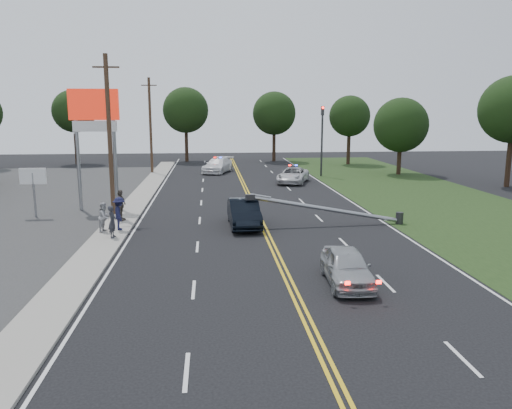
{
  "coord_description": "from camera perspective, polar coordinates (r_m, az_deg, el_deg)",
  "views": [
    {
      "loc": [
        -3.0,
        -19.9,
        6.6
      ],
      "look_at": [
        -0.61,
        5.99,
        1.7
      ],
      "focal_mm": 35.0,
      "sensor_mm": 36.0,
      "label": 1
    }
  ],
  "objects": [
    {
      "name": "fallen_streetlight",
      "position": [
        29.36,
        9.0,
        -0.62
      ],
      "size": [
        9.36,
        0.44,
        1.91
      ],
      "color": "#2D2D30",
      "rests_on": "ground"
    },
    {
      "name": "emergency_b",
      "position": [
        54.24,
        -4.38,
        4.49
      ],
      "size": [
        3.94,
        5.91,
        1.59
      ],
      "primitive_type": "imported",
      "rotation": [
        0.0,
        0.0,
        -0.34
      ],
      "color": "white",
      "rests_on": "ground"
    },
    {
      "name": "tree_8",
      "position": [
        63.52,
        10.65,
        9.89
      ],
      "size": [
        5.03,
        5.03,
        8.47
      ],
      "color": "black",
      "rests_on": "ground"
    },
    {
      "name": "small_sign",
      "position": [
        34.01,
        -24.11,
        2.53
      ],
      "size": [
        1.6,
        0.14,
        3.1
      ],
      "color": "gray",
      "rests_on": "ground"
    },
    {
      "name": "bystander_a",
      "position": [
        26.82,
        -16.1,
        -1.89
      ],
      "size": [
        0.45,
        0.64,
        1.68
      ],
      "primitive_type": "imported",
      "rotation": [
        0.0,
        0.0,
        1.49
      ],
      "color": "#282930",
      "rests_on": "sidewalk"
    },
    {
      "name": "grass_verge",
      "position": [
        34.78,
        23.18,
        -1.13
      ],
      "size": [
        12.0,
        80.0,
        0.01
      ],
      "primitive_type": "cube",
      "color": "black",
      "rests_on": "ground"
    },
    {
      "name": "emergency_a",
      "position": [
        46.37,
        4.24,
        3.34
      ],
      "size": [
        3.96,
        5.61,
        1.42
      ],
      "primitive_type": "imported",
      "rotation": [
        0.0,
        0.0,
        -0.35
      ],
      "color": "silver",
      "rests_on": "ground"
    },
    {
      "name": "utility_pole_far",
      "position": [
        54.28,
        -11.97,
        8.84
      ],
      "size": [
        1.6,
        0.28,
        10.0
      ],
      "color": "#382619",
      "rests_on": "ground"
    },
    {
      "name": "bystander_d",
      "position": [
        30.8,
        -15.24,
        -0.09
      ],
      "size": [
        0.82,
        1.18,
        1.86
      ],
      "primitive_type": "imported",
      "rotation": [
        0.0,
        0.0,
        1.2
      ],
      "color": "#514841",
      "rests_on": "sidewalk"
    },
    {
      "name": "bystander_c",
      "position": [
        28.44,
        -15.34,
        -1.0
      ],
      "size": [
        0.92,
        1.3,
        1.83
      ],
      "primitive_type": "imported",
      "rotation": [
        0.0,
        0.0,
        1.79
      ],
      "color": "#161839",
      "rests_on": "sidewalk"
    },
    {
      "name": "tree_9",
      "position": [
        54.39,
        16.23,
        8.71
      ],
      "size": [
        5.61,
        5.61,
        7.95
      ],
      "color": "black",
      "rests_on": "ground"
    },
    {
      "name": "pylon_sign",
      "position": [
        34.72,
        -17.98,
        9.17
      ],
      "size": [
        3.2,
        0.35,
        8.0
      ],
      "color": "gray",
      "rests_on": "ground"
    },
    {
      "name": "tree_6",
      "position": [
        66.62,
        -8.05,
        10.62
      ],
      "size": [
        5.9,
        5.9,
        9.63
      ],
      "color": "black",
      "rests_on": "ground"
    },
    {
      "name": "utility_pole_mid",
      "position": [
        32.53,
        -16.39,
        7.57
      ],
      "size": [
        1.6,
        0.28,
        10.0
      ],
      "color": "#382619",
      "rests_on": "ground"
    },
    {
      "name": "centerline_yellow",
      "position": [
        30.76,
        0.45,
        -1.7
      ],
      "size": [
        0.36,
        80.0,
        0.0
      ],
      "primitive_type": "cube",
      "color": "gold",
      "rests_on": "ground"
    },
    {
      "name": "tree_5",
      "position": [
        66.67,
        -20.1,
        9.97
      ],
      "size": [
        5.25,
        5.25,
        9.18
      ],
      "color": "black",
      "rests_on": "ground"
    },
    {
      "name": "traffic_signal",
      "position": [
        51.21,
        7.56,
        7.9
      ],
      "size": [
        0.28,
        0.41,
        7.05
      ],
      "color": "#2D2D30",
      "rests_on": "ground"
    },
    {
      "name": "bystander_b",
      "position": [
        28.31,
        -16.94,
        -1.35
      ],
      "size": [
        0.8,
        0.92,
        1.62
      ],
      "primitive_type": "imported",
      "rotation": [
        0.0,
        0.0,
        1.31
      ],
      "color": "#A6A6AB",
      "rests_on": "sidewalk"
    },
    {
      "name": "tree_7",
      "position": [
        66.25,
        2.09,
        10.36
      ],
      "size": [
        5.63,
        5.63,
        9.08
      ],
      "color": "black",
      "rests_on": "ground"
    },
    {
      "name": "crashed_sedan",
      "position": [
        28.8,
        -1.39,
        -0.98
      ],
      "size": [
        1.81,
        4.82,
        1.57
      ],
      "primitive_type": "imported",
      "rotation": [
        0.0,
        0.0,
        0.03
      ],
      "color": "black",
      "rests_on": "ground"
    },
    {
      "name": "waiting_sedan",
      "position": [
        19.68,
        10.32,
        -6.98
      ],
      "size": [
        1.86,
        4.14,
        1.38
      ],
      "primitive_type": "imported",
      "rotation": [
        0.0,
        0.0,
        -0.06
      ],
      "color": "#A3A7AB",
      "rests_on": "ground"
    },
    {
      "name": "sidewalk",
      "position": [
        31.08,
        -15.16,
        -1.85
      ],
      "size": [
        1.8,
        70.0,
        0.12
      ],
      "primitive_type": "cube",
      "color": "gray",
      "rests_on": "ground"
    },
    {
      "name": "ground",
      "position": [
        21.18,
        3.17,
        -7.5
      ],
      "size": [
        120.0,
        120.0,
        0.0
      ],
      "primitive_type": "plane",
      "color": "black",
      "rests_on": "ground"
    }
  ]
}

